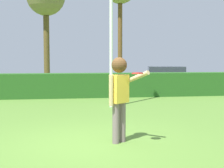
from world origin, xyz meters
TOP-DOWN VIEW (x-y plane):
  - ground_plane at (0.00, 0.00)m, footprint 60.00×60.00m
  - person at (0.59, 0.05)m, footprint 0.81×0.55m
  - frisbee at (0.88, -0.31)m, footprint 0.23×0.23m
  - lamppost at (1.15, 5.04)m, footprint 0.24×0.24m
  - hedge_row at (0.00, 8.17)m, footprint 26.93×0.90m
  - parked_car_silver at (5.77, 13.01)m, footprint 4.46×2.53m

SIDE VIEW (x-z plane):
  - ground_plane at x=0.00m, z-range 0.00..0.00m
  - hedge_row at x=0.00m, z-range 0.00..1.08m
  - parked_car_silver at x=5.77m, z-range 0.06..1.31m
  - person at x=0.59m, z-range 0.23..2.01m
  - frisbee at x=0.88m, z-range 1.44..1.49m
  - lamppost at x=1.15m, z-range 0.32..6.91m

